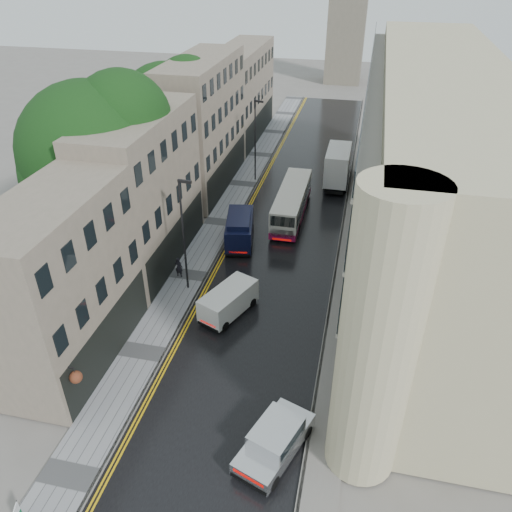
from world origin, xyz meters
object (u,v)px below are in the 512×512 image
at_px(pedestrian, 179,267).
at_px(navy_van, 226,239).
at_px(cream_bus, 275,216).
at_px(white_lorry, 326,171).
at_px(lamp_post_near, 184,237).
at_px(tree_far, 168,128).
at_px(lamp_post_far, 255,142).
at_px(silver_hatchback, 239,456).
at_px(white_van, 204,308).
at_px(tree_near, 95,175).

bearing_deg(pedestrian, navy_van, -114.71).
relative_size(cream_bus, pedestrian, 6.15).
height_order(white_lorry, lamp_post_near, lamp_post_near).
relative_size(tree_far, cream_bus, 1.29).
distance_m(pedestrian, lamp_post_far, 18.54).
distance_m(silver_hatchback, lamp_post_near, 15.10).
bearing_deg(white_van, tree_near, 172.65).
distance_m(white_lorry, lamp_post_near, 20.35).
xyz_separation_m(cream_bus, silver_hatchback, (2.69, -22.57, -0.46)).
height_order(lamp_post_near, lamp_post_far, lamp_post_near).
bearing_deg(white_lorry, cream_bus, -110.00).
height_order(tree_near, navy_van, tree_near).
relative_size(white_van, navy_van, 0.83).
height_order(tree_near, cream_bus, tree_near).
bearing_deg(white_van, silver_hatchback, -41.02).
height_order(tree_far, lamp_post_near, tree_far).
bearing_deg(white_lorry, navy_van, -114.73).
relative_size(tree_far, lamp_post_near, 1.53).
bearing_deg(navy_van, silver_hatchback, -83.40).
height_order(white_van, lamp_post_far, lamp_post_far).
bearing_deg(navy_van, cream_bus, 46.05).
relative_size(cream_bus, lamp_post_far, 1.21).
distance_m(tree_near, white_van, 12.30).
bearing_deg(tree_near, white_van, -30.16).
height_order(cream_bus, pedestrian, cream_bus).
xyz_separation_m(silver_hatchback, navy_van, (-5.64, 18.08, 0.44)).
xyz_separation_m(tree_near, cream_bus, (11.45, 7.31, -5.61)).
xyz_separation_m(navy_van, pedestrian, (-2.45, -3.96, -0.41)).
bearing_deg(lamp_post_near, tree_far, 120.23).
bearing_deg(white_lorry, white_van, -104.08).
relative_size(silver_hatchback, navy_van, 0.90).
distance_m(silver_hatchback, navy_van, 18.94).
distance_m(white_lorry, lamp_post_far, 7.52).
height_order(cream_bus, white_lorry, white_lorry).
bearing_deg(silver_hatchback, tree_near, 152.76).
bearing_deg(pedestrian, white_van, 134.32).
height_order(silver_hatchback, navy_van, navy_van).
distance_m(navy_van, lamp_post_near, 6.05).
bearing_deg(silver_hatchback, white_lorry, 108.84).
xyz_separation_m(tree_near, lamp_post_near, (7.11, -2.32, -2.74)).
relative_size(tree_far, white_lorry, 1.70).
height_order(tree_far, silver_hatchback, tree_far).
distance_m(tree_near, cream_bus, 14.70).
distance_m(navy_van, lamp_post_far, 14.53).
bearing_deg(white_van, cream_bus, 103.21).
height_order(white_lorry, white_van, white_lorry).
height_order(white_van, lamp_post_near, lamp_post_near).
height_order(white_van, navy_van, navy_van).
relative_size(navy_van, lamp_post_near, 0.62).
bearing_deg(silver_hatchback, cream_bus, 116.74).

